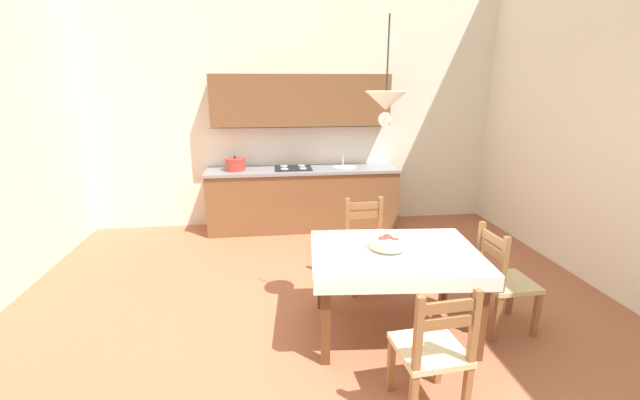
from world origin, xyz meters
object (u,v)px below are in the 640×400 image
(dining_table, at_px, (394,264))
(dining_chair_camera_side, at_px, (433,352))
(dining_chair_window_side, at_px, (503,282))
(dining_chair_kitchen_side, at_px, (367,246))
(pendant_lamp, at_px, (386,102))
(kitchen_cabinetry, at_px, (302,171))
(fruit_bowl, at_px, (388,243))

(dining_table, height_order, dining_chair_camera_side, dining_chair_camera_side)
(dining_chair_window_side, relative_size, dining_chair_camera_side, 1.00)
(dining_table, distance_m, dining_chair_kitchen_side, 0.88)
(dining_table, height_order, pendant_lamp, pendant_lamp)
(kitchen_cabinetry, bearing_deg, pendant_lamp, -80.94)
(dining_chair_camera_side, distance_m, fruit_bowl, 1.01)
(kitchen_cabinetry, distance_m, dining_chair_camera_side, 3.75)
(dining_chair_kitchen_side, relative_size, fruit_bowl, 3.10)
(kitchen_cabinetry, relative_size, pendant_lamp, 3.41)
(dining_chair_kitchen_side, height_order, fruit_bowl, dining_chair_kitchen_side)
(fruit_bowl, distance_m, pendant_lamp, 1.13)
(dining_chair_window_side, height_order, fruit_bowl, dining_chair_window_side)
(dining_chair_kitchen_side, xyz_separation_m, fruit_bowl, (-0.03, -0.83, 0.37))
(dining_chair_camera_side, distance_m, pendant_lamp, 1.80)
(dining_chair_kitchen_side, height_order, pendant_lamp, pendant_lamp)
(dining_table, xyz_separation_m, pendant_lamp, (-0.11, 0.08, 1.31))
(dining_chair_camera_side, height_order, dining_chair_kitchen_side, same)
(kitchen_cabinetry, xyz_separation_m, fruit_bowl, (0.48, -2.75, -0.04))
(fruit_bowl, bearing_deg, dining_chair_kitchen_side, 88.10)
(kitchen_cabinetry, bearing_deg, dining_chair_camera_side, -81.97)
(fruit_bowl, xyz_separation_m, pendant_lamp, (-0.05, 0.05, 1.13))
(dining_chair_kitchen_side, bearing_deg, dining_chair_camera_side, -89.72)
(kitchen_cabinetry, bearing_deg, dining_chair_window_side, -62.40)
(dining_chair_camera_side, relative_size, fruit_bowl, 3.10)
(dining_chair_camera_side, bearing_deg, dining_chair_kitchen_side, 90.28)
(kitchen_cabinetry, distance_m, pendant_lamp, 2.94)
(dining_chair_window_side, relative_size, pendant_lamp, 1.16)
(fruit_bowl, bearing_deg, dining_chair_camera_side, -87.78)
(dining_table, distance_m, dining_chair_camera_side, 0.93)
(fruit_bowl, bearing_deg, dining_table, -27.07)
(kitchen_cabinetry, distance_m, dining_chair_window_side, 3.24)
(dining_chair_window_side, bearing_deg, kitchen_cabinetry, 117.60)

